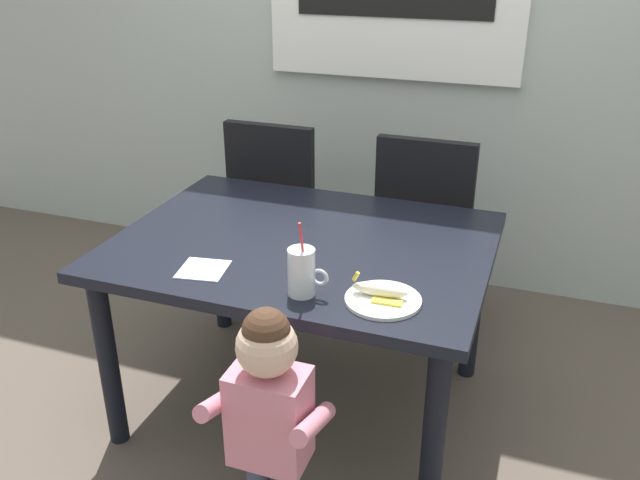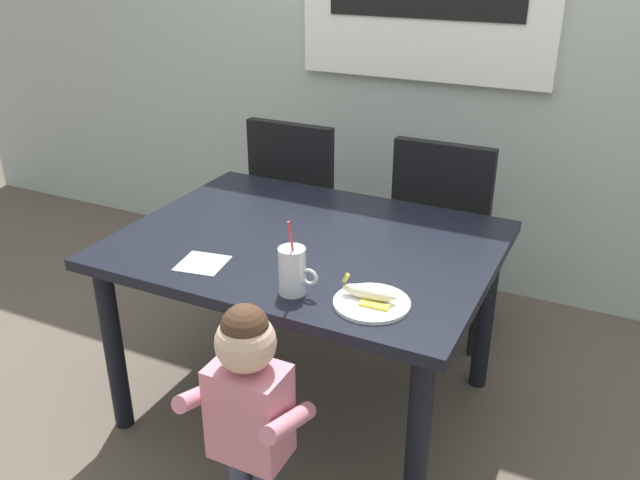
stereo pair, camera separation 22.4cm
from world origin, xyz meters
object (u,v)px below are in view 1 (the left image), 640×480
object	(u,v)px
toddler_standing	(269,406)
snack_plate	(383,300)
milk_cup	(302,275)
dining_chair_left	(281,204)
peeled_banana	(381,290)
dining_table	(303,263)
paper_napkin	(203,269)
dining_chair_right	(427,223)

from	to	relation	value
toddler_standing	snack_plate	distance (m)	0.46
toddler_standing	milk_cup	size ratio (longest dim) A/B	3.34
dining_chair_left	milk_cup	bearing A→B (deg)	116.20
peeled_banana	dining_table	bearing A→B (deg)	139.51
paper_napkin	toddler_standing	bearing A→B (deg)	-41.64
milk_cup	dining_chair_left	bearing A→B (deg)	116.20
dining_chair_left	snack_plate	distance (m)	1.32
dining_chair_left	dining_table	bearing A→B (deg)	118.77
snack_plate	dining_chair_right	bearing A→B (deg)	93.85
dining_chair_right	toddler_standing	distance (m)	1.40
dining_chair_left	paper_napkin	world-z (taller)	dining_chair_left
dining_chair_left	paper_napkin	size ratio (longest dim) A/B	6.40
toddler_standing	peeled_banana	bearing A→B (deg)	57.09
dining_chair_right	milk_cup	bearing A→B (deg)	81.01
dining_table	peeled_banana	world-z (taller)	peeled_banana
paper_napkin	dining_chair_right	bearing A→B (deg)	63.12
snack_plate	peeled_banana	size ratio (longest dim) A/B	1.33
toddler_standing	snack_plate	bearing A→B (deg)	54.98
dining_table	dining_chair_right	world-z (taller)	dining_chair_right
peeled_banana	paper_napkin	size ratio (longest dim) A/B	1.15
dining_table	dining_chair_left	world-z (taller)	dining_chair_left
dining_chair_right	toddler_standing	bearing A→B (deg)	83.36
toddler_standing	milk_cup	world-z (taller)	milk_cup
dining_table	toddler_standing	xyz separation A→B (m)	(0.15, -0.66, -0.11)
dining_chair_right	paper_napkin	distance (m)	1.20
snack_plate	toddler_standing	bearing A→B (deg)	-125.02
dining_chair_right	milk_cup	world-z (taller)	milk_cup
dining_table	dining_chair_left	bearing A→B (deg)	118.77
milk_cup	paper_napkin	xyz separation A→B (m)	(-0.36, 0.04, -0.06)
dining_chair_right	paper_napkin	xyz separation A→B (m)	(-0.53, -1.06, 0.19)
dining_chair_left	toddler_standing	size ratio (longest dim) A/B	1.15
dining_chair_right	dining_table	bearing A→B (deg)	66.83
snack_plate	paper_napkin	bearing A→B (deg)	179.98
dining_chair_right	snack_plate	world-z (taller)	dining_chair_right
dining_table	milk_cup	size ratio (longest dim) A/B	5.28
toddler_standing	peeled_banana	distance (m)	0.47
milk_cup	paper_napkin	bearing A→B (deg)	173.95
milk_cup	snack_plate	distance (m)	0.25
dining_chair_right	snack_plate	xyz separation A→B (m)	(0.07, -1.06, 0.19)
dining_table	peeled_banana	size ratio (longest dim) A/B	7.67
dining_table	milk_cup	world-z (taller)	milk_cup
peeled_banana	paper_napkin	world-z (taller)	peeled_banana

